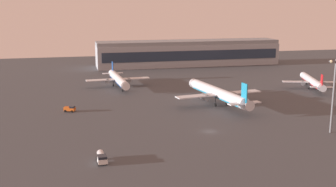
% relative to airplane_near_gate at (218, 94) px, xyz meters
% --- Properties ---
extents(ground_plane, '(416.00, 416.00, 0.00)m').
position_rel_airplane_near_gate_xyz_m(ground_plane, '(-15.23, -33.91, -4.61)').
color(ground_plane, '#424449').
extents(terminal_building, '(120.68, 22.40, 16.40)m').
position_rel_airplane_near_gate_xyz_m(terminal_building, '(18.91, 110.85, 3.49)').
color(terminal_building, '#9EA3AD').
rests_on(terminal_building, ground).
extents(airplane_near_gate, '(37.06, 47.44, 12.19)m').
position_rel_airplane_near_gate_xyz_m(airplane_near_gate, '(0.00, 0.00, 0.00)').
color(airplane_near_gate, silver).
rests_on(airplane_near_gate, ground).
extents(airplane_taxiway_distant, '(28.08, 35.72, 9.38)m').
position_rel_airplane_near_gate_xyz_m(airplane_taxiway_distant, '(55.23, 20.36, -1.06)').
color(airplane_taxiway_distant, silver).
rests_on(airplane_taxiway_distant, ground).
extents(airplane_mid_apron, '(31.43, 40.37, 10.35)m').
position_rel_airplane_near_gate_xyz_m(airplane_mid_apron, '(-35.23, 46.42, -0.69)').
color(airplane_mid_apron, white).
rests_on(airplane_mid_apron, ground).
extents(fuel_truck, '(2.62, 6.38, 2.35)m').
position_rel_airplane_near_gate_xyz_m(fuel_truck, '(-51.03, -53.00, -3.24)').
color(fuel_truck, white).
rests_on(fuel_truck, ground).
extents(cargo_loader, '(4.58, 3.45, 2.25)m').
position_rel_airplane_near_gate_xyz_m(cargo_loader, '(-58.73, 2.03, -3.43)').
color(cargo_loader, '#D85919').
rests_on(cargo_loader, ground).
extents(apron_light_central, '(4.80, 0.90, 23.43)m').
position_rel_airplane_near_gate_xyz_m(apron_light_central, '(21.81, -43.87, 8.92)').
color(apron_light_central, slate).
rests_on(apron_light_central, ground).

